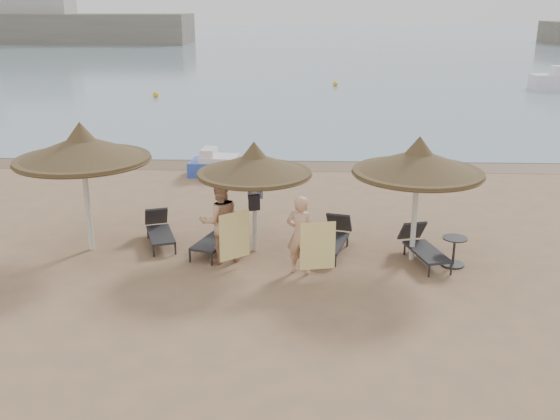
% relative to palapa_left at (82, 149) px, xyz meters
% --- Properties ---
extents(ground, '(160.00, 160.00, 0.00)m').
position_rel_palapa_left_xyz_m(ground, '(3.57, -1.46, -2.35)').
color(ground, '#9B724E').
rests_on(ground, ground).
extents(sea, '(200.00, 140.00, 0.03)m').
position_rel_palapa_left_xyz_m(sea, '(3.57, 78.54, -2.33)').
color(sea, slate).
rests_on(sea, ground).
extents(wet_sand_strip, '(200.00, 1.60, 0.01)m').
position_rel_palapa_left_xyz_m(wet_sand_strip, '(3.57, 7.94, -2.34)').
color(wet_sand_strip, brown).
rests_on(wet_sand_strip, ground).
extents(far_shore, '(150.00, 54.80, 12.00)m').
position_rel_palapa_left_xyz_m(far_shore, '(-21.53, 76.36, 0.56)').
color(far_shore, slate).
rests_on(far_shore, ground).
extents(palapa_left, '(2.97, 2.97, 2.95)m').
position_rel_palapa_left_xyz_m(palapa_left, '(0.00, 0.00, 0.00)').
color(palapa_left, silver).
rests_on(palapa_left, ground).
extents(palapa_center, '(2.55, 2.55, 2.53)m').
position_rel_palapa_left_xyz_m(palapa_center, '(3.76, 0.08, -0.33)').
color(palapa_center, silver).
rests_on(palapa_center, ground).
extents(palapa_right, '(2.78, 2.78, 2.76)m').
position_rel_palapa_left_xyz_m(palapa_right, '(7.24, -0.30, -0.15)').
color(palapa_right, silver).
rests_on(palapa_right, ground).
extents(lounger_far_left, '(1.03, 1.68, 0.72)m').
position_rel_palapa_left_xyz_m(lounger_far_left, '(1.46, 0.50, -2.03)').
color(lounger_far_left, '#2A2A2C').
rests_on(lounger_far_left, ground).
extents(lounger_near_left, '(1.11, 1.85, 0.79)m').
position_rel_palapa_left_xyz_m(lounger_near_left, '(2.94, 0.14, -1.99)').
color(lounger_near_left, '#2A2A2C').
rests_on(lounger_near_left, ground).
extents(lounger_near_right, '(0.98, 1.76, 0.75)m').
position_rel_palapa_left_xyz_m(lounger_near_right, '(5.53, 0.14, -2.01)').
color(lounger_near_right, '#2A2A2C').
rests_on(lounger_near_right, ground).
extents(lounger_far_right, '(0.95, 1.73, 0.74)m').
position_rel_palapa_left_xyz_m(lounger_far_right, '(7.45, -0.33, -2.02)').
color(lounger_far_right, '#2A2A2C').
rests_on(lounger_far_right, ground).
extents(side_table, '(0.52, 0.52, 0.63)m').
position_rel_palapa_left_xyz_m(side_table, '(8.07, -0.60, -2.05)').
color(side_table, '#2A2A2C').
rests_on(side_table, ground).
extents(person_left, '(1.14, 0.94, 2.12)m').
position_rel_palapa_left_xyz_m(person_left, '(3.05, -0.54, -1.29)').
color(person_left, tan).
rests_on(person_left, ground).
extents(person_right, '(1.03, 0.82, 1.96)m').
position_rel_palapa_left_xyz_m(person_right, '(4.79, -1.12, -1.37)').
color(person_right, tan).
rests_on(person_right, ground).
extents(towel_left, '(0.59, 0.48, 1.04)m').
position_rel_palapa_left_xyz_m(towel_left, '(3.40, -0.89, -1.63)').
color(towel_left, yellow).
rests_on(towel_left, ground).
extents(towel_right, '(0.72, 0.17, 1.02)m').
position_rel_palapa_left_xyz_m(towel_right, '(5.14, -1.37, -1.64)').
color(towel_right, yellow).
rests_on(towel_right, ground).
extents(bag_patterned, '(0.34, 0.11, 0.43)m').
position_rel_palapa_left_xyz_m(bag_patterned, '(3.76, 0.26, -0.94)').
color(bag_patterned, white).
rests_on(bag_patterned, ground).
extents(bag_dark, '(0.26, 0.16, 0.35)m').
position_rel_palapa_left_xyz_m(bag_dark, '(3.76, -0.08, -1.15)').
color(bag_dark, black).
rests_on(bag_dark, ground).
extents(pedal_boat, '(1.99, 1.29, 0.88)m').
position_rel_palapa_left_xyz_m(pedal_boat, '(2.05, 6.62, -2.02)').
color(pedal_boat, blue).
rests_on(pedal_boat, ground).
extents(buoy_left, '(0.35, 0.35, 0.35)m').
position_rel_palapa_left_xyz_m(buoy_left, '(-4.09, 24.14, -2.17)').
color(buoy_left, yellow).
rests_on(buoy_left, ground).
extents(buoy_mid, '(0.34, 0.34, 0.34)m').
position_rel_palapa_left_xyz_m(buoy_mid, '(6.91, 29.88, -2.18)').
color(buoy_mid, yellow).
rests_on(buoy_mid, ground).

